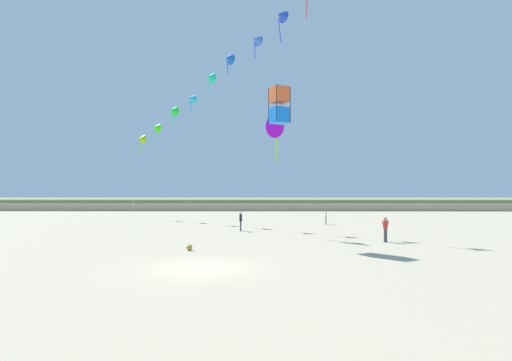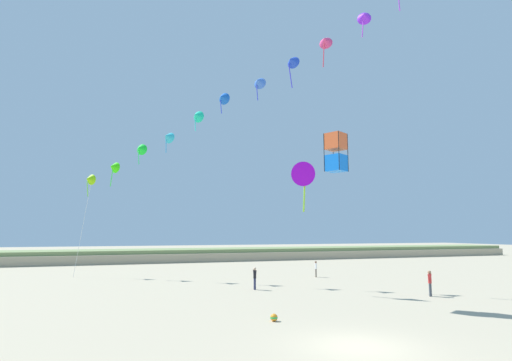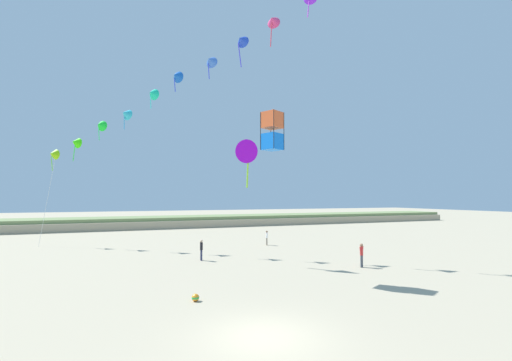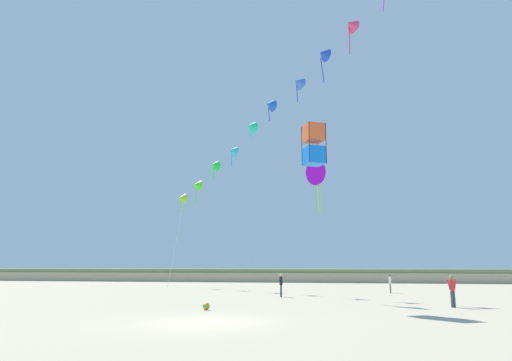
{
  "view_description": "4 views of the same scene",
  "coord_description": "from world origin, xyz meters",
  "px_view_note": "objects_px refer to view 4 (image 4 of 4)",
  "views": [
    {
      "loc": [
        2.7,
        -18.5,
        3.76
      ],
      "look_at": [
        2.43,
        11.59,
        4.25
      ],
      "focal_mm": 28.0,
      "sensor_mm": 36.0,
      "label": 1
    },
    {
      "loc": [
        -8.72,
        -13.52,
        4.26
      ],
      "look_at": [
        0.17,
        12.53,
        7.85
      ],
      "focal_mm": 28.0,
      "sensor_mm": 36.0,
      "label": 2
    },
    {
      "loc": [
        -4.82,
        -11.6,
        5.02
      ],
      "look_at": [
        3.42,
        9.51,
        6.14
      ],
      "focal_mm": 24.0,
      "sensor_mm": 36.0,
      "label": 3
    },
    {
      "loc": [
        5.27,
        -18.06,
        2.21
      ],
      "look_at": [
        -0.11,
        11.94,
        7.92
      ],
      "focal_mm": 32.0,
      "sensor_mm": 36.0,
      "label": 4
    }
  ],
  "objects_px": {
    "person_near_left": "(390,282)",
    "large_kite_mid_trail": "(318,172)",
    "person_near_right": "(452,289)",
    "person_mid_center": "(281,283)",
    "large_kite_low_lead": "(314,145)",
    "beach_ball": "(206,306)"
  },
  "relations": [
    {
      "from": "large_kite_mid_trail",
      "to": "beach_ball",
      "type": "height_order",
      "value": "large_kite_mid_trail"
    },
    {
      "from": "person_near_left",
      "to": "beach_ball",
      "type": "relative_size",
      "value": 4.19
    },
    {
      "from": "person_near_left",
      "to": "large_kite_mid_trail",
      "type": "xyz_separation_m",
      "value": [
        -5.28,
        -8.64,
        7.65
      ]
    },
    {
      "from": "person_near_left",
      "to": "beach_ball",
      "type": "bearing_deg",
      "value": -123.19
    },
    {
      "from": "large_kite_mid_trail",
      "to": "person_near_right",
      "type": "bearing_deg",
      "value": -30.48
    },
    {
      "from": "large_kite_low_lead",
      "to": "large_kite_mid_trail",
      "type": "bearing_deg",
      "value": 89.49
    },
    {
      "from": "person_near_left",
      "to": "person_mid_center",
      "type": "relative_size",
      "value": 0.92
    },
    {
      "from": "large_kite_mid_trail",
      "to": "person_near_left",
      "type": "bearing_deg",
      "value": 58.57
    },
    {
      "from": "person_near_left",
      "to": "beach_ball",
      "type": "height_order",
      "value": "person_near_left"
    },
    {
      "from": "person_near_right",
      "to": "large_kite_mid_trail",
      "type": "height_order",
      "value": "large_kite_mid_trail"
    },
    {
      "from": "large_kite_low_lead",
      "to": "large_kite_mid_trail",
      "type": "distance_m",
      "value": 4.8
    },
    {
      "from": "person_near_right",
      "to": "large_kite_mid_trail",
      "type": "bearing_deg",
      "value": 149.52
    },
    {
      "from": "person_near_left",
      "to": "person_mid_center",
      "type": "xyz_separation_m",
      "value": [
        -8.26,
        -6.1,
        0.08
      ]
    },
    {
      "from": "person_near_right",
      "to": "large_kite_mid_trail",
      "type": "distance_m",
      "value": 11.25
    },
    {
      "from": "large_kite_low_lead",
      "to": "large_kite_mid_trail",
      "type": "relative_size",
      "value": 0.65
    },
    {
      "from": "beach_ball",
      "to": "large_kite_mid_trail",
      "type": "bearing_deg",
      "value": 54.95
    },
    {
      "from": "person_mid_center",
      "to": "person_near_right",
      "type": "bearing_deg",
      "value": -33.67
    },
    {
      "from": "person_mid_center",
      "to": "person_near_left",
      "type": "bearing_deg",
      "value": 36.42
    },
    {
      "from": "person_near_right",
      "to": "beach_ball",
      "type": "bearing_deg",
      "value": -164.0
    },
    {
      "from": "person_near_right",
      "to": "person_near_left",
      "type": "bearing_deg",
      "value": 98.44
    },
    {
      "from": "person_near_left",
      "to": "large_kite_mid_trail",
      "type": "bearing_deg",
      "value": -121.43
    },
    {
      "from": "person_near_left",
      "to": "beach_ball",
      "type": "distance_m",
      "value": 19.75
    }
  ]
}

